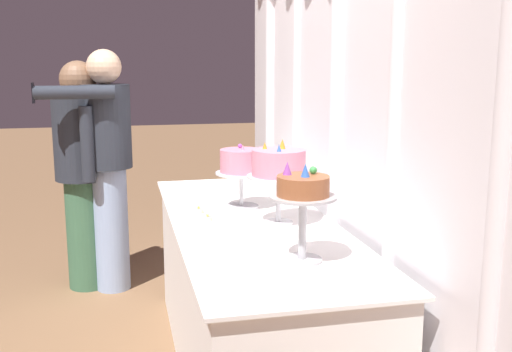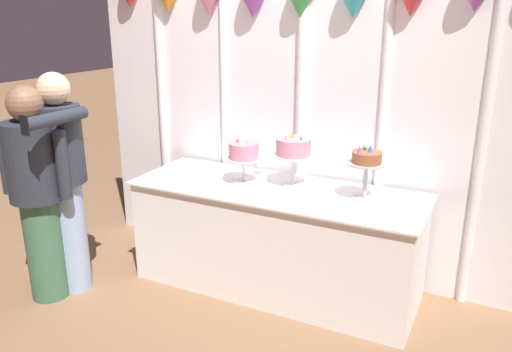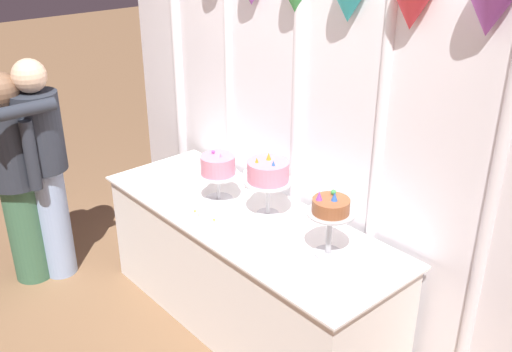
{
  "view_description": "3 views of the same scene",
  "coord_description": "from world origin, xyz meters",
  "px_view_note": "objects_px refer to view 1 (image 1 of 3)",
  "views": [
    {
      "loc": [
        2.71,
        -0.49,
        1.54
      ],
      "look_at": [
        -0.03,
        0.13,
        1.0
      ],
      "focal_mm": 42.45,
      "sensor_mm": 36.0,
      "label": 1
    },
    {
      "loc": [
        1.39,
        -3.03,
        1.98
      ],
      "look_at": [
        -0.19,
        0.16,
        0.84
      ],
      "focal_mm": 35.76,
      "sensor_mm": 36.0,
      "label": 2
    },
    {
      "loc": [
        2.35,
        -1.87,
        2.48
      ],
      "look_at": [
        -0.01,
        0.2,
        1.02
      ],
      "focal_mm": 40.59,
      "sensor_mm": 36.0,
      "label": 3
    }
  ],
  "objects_px": {
    "cake_display_leftmost": "(241,165)",
    "cake_display_rightmost": "(303,194)",
    "cake_display_center": "(279,166)",
    "tealight_far_left": "(199,211)",
    "guest_man_pink_jacket": "(83,168)",
    "cake_table": "(252,299)",
    "guest_girl_blue_dress": "(107,159)",
    "tealight_near_left": "(208,219)",
    "wine_glass": "(286,188)"
  },
  "relations": [
    {
      "from": "cake_display_rightmost",
      "to": "guest_man_pink_jacket",
      "type": "xyz_separation_m",
      "value": [
        -2.04,
        -0.9,
        -0.22
      ]
    },
    {
      "from": "tealight_near_left",
      "to": "guest_girl_blue_dress",
      "type": "xyz_separation_m",
      "value": [
        -1.3,
        -0.48,
        0.1
      ]
    },
    {
      "from": "cake_table",
      "to": "cake_display_rightmost",
      "type": "relative_size",
      "value": 5.55
    },
    {
      "from": "cake_display_rightmost",
      "to": "tealight_far_left",
      "type": "bearing_deg",
      "value": -160.81
    },
    {
      "from": "tealight_far_left",
      "to": "guest_girl_blue_dress",
      "type": "bearing_deg",
      "value": -158.21
    },
    {
      "from": "cake_table",
      "to": "cake_display_leftmost",
      "type": "relative_size",
      "value": 6.37
    },
    {
      "from": "cake_display_leftmost",
      "to": "guest_man_pink_jacket",
      "type": "xyz_separation_m",
      "value": [
        -1.16,
        -0.85,
        -0.18
      ]
    },
    {
      "from": "cake_display_leftmost",
      "to": "cake_display_rightmost",
      "type": "distance_m",
      "value": 0.88
    },
    {
      "from": "cake_display_leftmost",
      "to": "tealight_far_left",
      "type": "distance_m",
      "value": 0.32
    },
    {
      "from": "wine_glass",
      "to": "cake_table",
      "type": "bearing_deg",
      "value": -44.43
    },
    {
      "from": "cake_display_center",
      "to": "tealight_far_left",
      "type": "xyz_separation_m",
      "value": [
        -0.28,
        -0.33,
        -0.26
      ]
    },
    {
      "from": "cake_table",
      "to": "tealight_near_left",
      "type": "height_order",
      "value": "tealight_near_left"
    },
    {
      "from": "guest_girl_blue_dress",
      "to": "cake_display_leftmost",
      "type": "bearing_deg",
      "value": 32.48
    },
    {
      "from": "cake_display_center",
      "to": "tealight_near_left",
      "type": "distance_m",
      "value": 0.43
    },
    {
      "from": "wine_glass",
      "to": "tealight_near_left",
      "type": "xyz_separation_m",
      "value": [
        0.2,
        -0.44,
        -0.09
      ]
    },
    {
      "from": "wine_glass",
      "to": "tealight_far_left",
      "type": "relative_size",
      "value": 2.77
    },
    {
      "from": "cake_display_leftmost",
      "to": "guest_girl_blue_dress",
      "type": "relative_size",
      "value": 0.21
    },
    {
      "from": "tealight_near_left",
      "to": "cake_display_center",
      "type": "bearing_deg",
      "value": 68.85
    },
    {
      "from": "tealight_far_left",
      "to": "guest_girl_blue_dress",
      "type": "xyz_separation_m",
      "value": [
        -1.14,
        -0.46,
        0.1
      ]
    },
    {
      "from": "cake_display_center",
      "to": "tealight_far_left",
      "type": "height_order",
      "value": "cake_display_center"
    },
    {
      "from": "tealight_near_left",
      "to": "guest_man_pink_jacket",
      "type": "relative_size",
      "value": 0.03
    },
    {
      "from": "cake_display_rightmost",
      "to": "guest_man_pink_jacket",
      "type": "distance_m",
      "value": 2.24
    },
    {
      "from": "cake_table",
      "to": "tealight_near_left",
      "type": "bearing_deg",
      "value": -101.28
    },
    {
      "from": "cake_display_leftmost",
      "to": "guest_girl_blue_dress",
      "type": "height_order",
      "value": "guest_girl_blue_dress"
    },
    {
      "from": "tealight_far_left",
      "to": "guest_man_pink_jacket",
      "type": "xyz_separation_m",
      "value": [
        -1.22,
        -0.62,
        0.03
      ]
    },
    {
      "from": "wine_glass",
      "to": "tealight_far_left",
      "type": "bearing_deg",
      "value": -85.19
    },
    {
      "from": "cake_display_leftmost",
      "to": "tealight_near_left",
      "type": "relative_size",
      "value": 7.2
    },
    {
      "from": "tealight_near_left",
      "to": "guest_girl_blue_dress",
      "type": "height_order",
      "value": "guest_girl_blue_dress"
    },
    {
      "from": "cake_table",
      "to": "wine_glass",
      "type": "height_order",
      "value": "wine_glass"
    },
    {
      "from": "cake_display_center",
      "to": "tealight_near_left",
      "type": "bearing_deg",
      "value": -111.15
    },
    {
      "from": "cake_table",
      "to": "guest_man_pink_jacket",
      "type": "height_order",
      "value": "guest_man_pink_jacket"
    },
    {
      "from": "wine_glass",
      "to": "guest_man_pink_jacket",
      "type": "xyz_separation_m",
      "value": [
        -1.18,
        -1.08,
        -0.06
      ]
    },
    {
      "from": "guest_man_pink_jacket",
      "to": "cake_display_leftmost",
      "type": "bearing_deg",
      "value": 36.13
    },
    {
      "from": "cake_display_leftmost",
      "to": "guest_man_pink_jacket",
      "type": "bearing_deg",
      "value": -143.87
    },
    {
      "from": "cake_display_rightmost",
      "to": "tealight_near_left",
      "type": "height_order",
      "value": "cake_display_rightmost"
    },
    {
      "from": "cake_display_leftmost",
      "to": "guest_girl_blue_dress",
      "type": "distance_m",
      "value": 1.28
    },
    {
      "from": "cake_table",
      "to": "cake_display_leftmost",
      "type": "height_order",
      "value": "cake_display_leftmost"
    },
    {
      "from": "cake_table",
      "to": "guest_girl_blue_dress",
      "type": "relative_size",
      "value": 1.31
    },
    {
      "from": "cake_display_rightmost",
      "to": "guest_man_pink_jacket",
      "type": "height_order",
      "value": "guest_man_pink_jacket"
    },
    {
      "from": "cake_display_leftmost",
      "to": "wine_glass",
      "type": "xyz_separation_m",
      "value": [
        0.02,
        0.23,
        -0.12
      ]
    },
    {
      "from": "tealight_near_left",
      "to": "guest_man_pink_jacket",
      "type": "xyz_separation_m",
      "value": [
        -1.38,
        -0.64,
        0.03
      ]
    },
    {
      "from": "cake_display_leftmost",
      "to": "tealight_near_left",
      "type": "xyz_separation_m",
      "value": [
        0.22,
        -0.21,
        -0.21
      ]
    },
    {
      "from": "guest_man_pink_jacket",
      "to": "tealight_near_left",
      "type": "bearing_deg",
      "value": 24.78
    },
    {
      "from": "cake_display_center",
      "to": "guest_man_pink_jacket",
      "type": "distance_m",
      "value": 1.8
    },
    {
      "from": "cake_display_rightmost",
      "to": "wine_glass",
      "type": "distance_m",
      "value": 0.89
    },
    {
      "from": "cake_display_center",
      "to": "guest_man_pink_jacket",
      "type": "relative_size",
      "value": 0.26
    },
    {
      "from": "cake_display_rightmost",
      "to": "cake_display_center",
      "type": "bearing_deg",
      "value": 174.66
    },
    {
      "from": "tealight_far_left",
      "to": "cake_display_leftmost",
      "type": "bearing_deg",
      "value": 105.43
    },
    {
      "from": "cake_display_rightmost",
      "to": "guest_girl_blue_dress",
      "type": "height_order",
      "value": "guest_girl_blue_dress"
    },
    {
      "from": "cake_display_center",
      "to": "guest_girl_blue_dress",
      "type": "distance_m",
      "value": 1.63
    }
  ]
}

